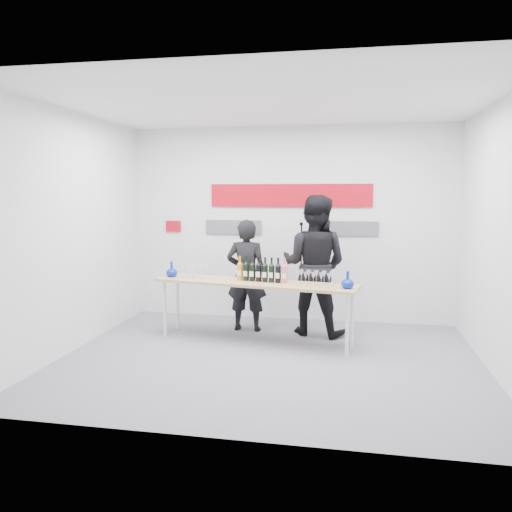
# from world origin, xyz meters

# --- Properties ---
(ground) EXTENTS (5.00, 5.00, 0.00)m
(ground) POSITION_xyz_m (0.00, 0.00, 0.00)
(ground) COLOR slate
(ground) RESTS_ON ground
(back_wall) EXTENTS (5.00, 0.04, 3.00)m
(back_wall) POSITION_xyz_m (0.00, 2.00, 1.50)
(back_wall) COLOR silver
(back_wall) RESTS_ON ground
(signage) EXTENTS (3.38, 0.02, 0.79)m
(signage) POSITION_xyz_m (-0.06, 1.97, 1.81)
(signage) COLOR #AE0715
(signage) RESTS_ON back_wall
(tasting_table) EXTENTS (2.78, 1.00, 0.82)m
(tasting_table) POSITION_xyz_m (-0.31, 0.68, 0.76)
(tasting_table) COLOR tan
(tasting_table) RESTS_ON ground
(wine_bottles) EXTENTS (0.71, 0.19, 0.33)m
(wine_bottles) POSITION_xyz_m (-0.21, 0.70, 0.98)
(wine_bottles) COLOR #BF7F19
(wine_bottles) RESTS_ON tasting_table
(decanter_left) EXTENTS (0.16, 0.16, 0.21)m
(decanter_left) POSITION_xyz_m (-1.53, 0.86, 0.93)
(decanter_left) COLOR #082195
(decanter_left) RESTS_ON tasting_table
(decanter_right) EXTENTS (0.16, 0.16, 0.21)m
(decanter_right) POSITION_xyz_m (0.91, 0.44, 0.93)
(decanter_right) COLOR #082195
(decanter_right) RESTS_ON tasting_table
(glasses_left) EXTENTS (0.39, 0.27, 0.18)m
(glasses_left) POSITION_xyz_m (-1.20, 0.83, 0.91)
(glasses_left) COLOR silver
(glasses_left) RESTS_ON tasting_table
(glasses_right) EXTENTS (0.49, 0.29, 0.18)m
(glasses_right) POSITION_xyz_m (0.50, 0.54, 0.91)
(glasses_right) COLOR silver
(glasses_right) RESTS_ON tasting_table
(presenter_left) EXTENTS (0.59, 0.40, 1.62)m
(presenter_left) POSITION_xyz_m (-0.53, 1.23, 0.81)
(presenter_left) COLOR black
(presenter_left) RESTS_ON ground
(presenter_right) EXTENTS (1.11, 0.95, 1.96)m
(presenter_right) POSITION_xyz_m (0.44, 1.23, 0.98)
(presenter_right) COLOR black
(presenter_right) RESTS_ON ground
(mic_stand) EXTENTS (0.18, 0.18, 1.58)m
(mic_stand) POSITION_xyz_m (0.25, 1.27, 0.48)
(mic_stand) COLOR black
(mic_stand) RESTS_ON ground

